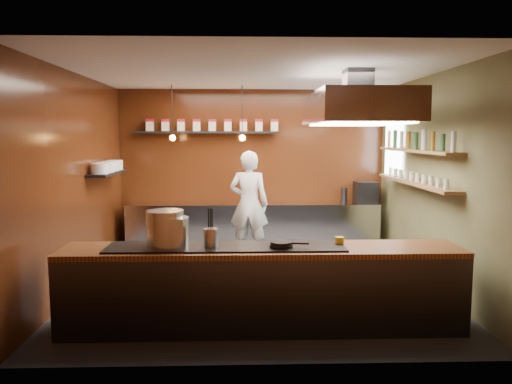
{
  "coord_description": "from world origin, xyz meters",
  "views": [
    {
      "loc": [
        -0.24,
        -6.97,
        2.15
      ],
      "look_at": [
        -0.0,
        0.4,
        1.3
      ],
      "focal_mm": 35.0,
      "sensor_mm": 36.0,
      "label": 1
    }
  ],
  "objects_px": {
    "stockpot_small": "(173,232)",
    "chef": "(249,204)",
    "stockpot_large": "(165,228)",
    "espresso_machine": "(366,192)",
    "extractor_hood": "(357,108)"
  },
  "relations": [
    {
      "from": "stockpot_small",
      "to": "chef",
      "type": "distance_m",
      "value": 3.47
    },
    {
      "from": "stockpot_small",
      "to": "chef",
      "type": "relative_size",
      "value": 0.18
    },
    {
      "from": "stockpot_large",
      "to": "stockpot_small",
      "type": "bearing_deg",
      "value": -14.41
    },
    {
      "from": "chef",
      "to": "espresso_machine",
      "type": "bearing_deg",
      "value": -157.21
    },
    {
      "from": "extractor_hood",
      "to": "stockpot_large",
      "type": "xyz_separation_m",
      "value": [
        -2.36,
        -1.2,
        -1.37
      ]
    },
    {
      "from": "extractor_hood",
      "to": "espresso_machine",
      "type": "bearing_deg",
      "value": 72.82
    },
    {
      "from": "stockpot_small",
      "to": "stockpot_large",
      "type": "bearing_deg",
      "value": 165.59
    },
    {
      "from": "espresso_machine",
      "to": "stockpot_large",
      "type": "bearing_deg",
      "value": -133.86
    },
    {
      "from": "extractor_hood",
      "to": "stockpot_small",
      "type": "bearing_deg",
      "value": -151.82
    },
    {
      "from": "espresso_machine",
      "to": "extractor_hood",
      "type": "bearing_deg",
      "value": -111.18
    },
    {
      "from": "extractor_hood",
      "to": "stockpot_small",
      "type": "relative_size",
      "value": 5.83
    },
    {
      "from": "stockpot_large",
      "to": "chef",
      "type": "bearing_deg",
      "value": 73.72
    },
    {
      "from": "stockpot_small",
      "to": "espresso_machine",
      "type": "bearing_deg",
      "value": 51.08
    },
    {
      "from": "chef",
      "to": "stockpot_small",
      "type": "bearing_deg",
      "value": 86.21
    },
    {
      "from": "extractor_hood",
      "to": "stockpot_large",
      "type": "height_order",
      "value": "extractor_hood"
    }
  ]
}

